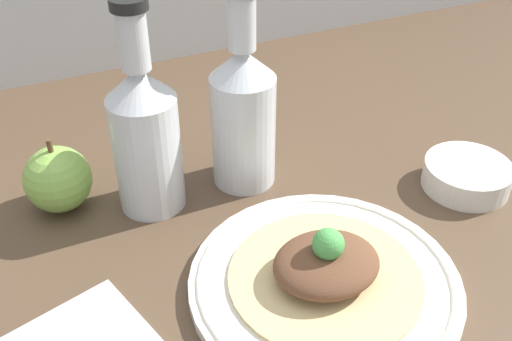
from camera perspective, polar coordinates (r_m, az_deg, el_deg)
The scene contains 7 objects.
ground_plane at distance 68.91cm, azimuth 6.51°, elevation -7.91°, with size 180.00×110.00×4.00cm, color brown.
plate at distance 61.88cm, azimuth 6.55°, elevation -10.52°, with size 27.55×27.55×1.60cm.
plated_food at distance 60.32cm, azimuth 6.69°, elevation -9.08°, with size 19.59×19.59×6.33cm.
cider_bottle_left at distance 67.88cm, azimuth -10.51°, elevation 3.48°, with size 7.78×7.78×25.25cm.
cider_bottle_right at distance 70.92cm, azimuth -1.23°, elevation 5.63°, with size 7.78×7.78×25.25cm.
apple at distance 73.14cm, azimuth -18.35°, elevation -0.79°, with size 7.86×7.86×9.36cm.
dipping_bowl at distance 78.31cm, azimuth 19.43°, elevation -0.46°, with size 10.66×10.66×3.30cm.
Camera 1 is at (-27.26, -41.94, 45.40)cm, focal length 42.00 mm.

